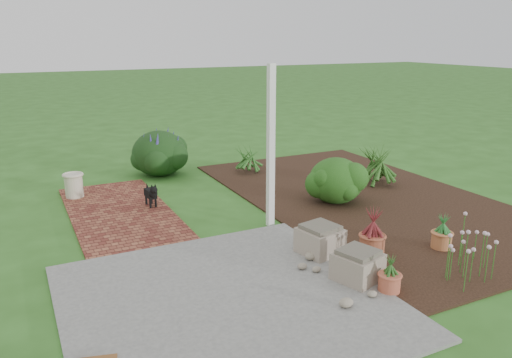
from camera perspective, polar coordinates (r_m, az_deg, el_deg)
name	(u,v)px	position (r m, az deg, el deg)	size (l,w,h in m)	color
ground	(256,231)	(7.69, -0.01, -5.94)	(80.00, 80.00, 0.00)	#2D5E1D
concrete_patio	(226,300)	(5.77, -3.49, -13.63)	(3.50, 3.50, 0.04)	slate
brick_path	(120,212)	(8.75, -15.29, -3.63)	(1.60, 3.50, 0.04)	maroon
garden_bed	(366,198)	(9.37, 12.43, -2.15)	(4.00, 7.00, 0.03)	black
veranda_post	(271,148)	(7.54, 1.70, 3.55)	(0.10, 0.10, 2.50)	white
stone_trough_near	(358,267)	(6.21, 11.53, -9.78)	(0.49, 0.49, 0.33)	gray
stone_trough_mid	(321,244)	(6.86, 7.46, -7.36)	(0.38, 0.38, 0.26)	#766F5B
stone_trough_far	(320,241)	(6.85, 7.32, -7.01)	(0.51, 0.51, 0.34)	gray
black_dog	(151,193)	(8.76, -11.89, -1.60)	(0.16, 0.46, 0.40)	black
cream_ceramic_urn	(74,186)	(9.68, -20.09, -0.71)	(0.32, 0.32, 0.43)	beige
evergreen_shrub	(336,179)	(8.93, 9.14, -0.03)	(0.96, 0.96, 0.82)	#0F370B
agapanthus_clump_back	(376,161)	(10.15, 13.56, 2.05)	(1.06, 1.06, 0.96)	#204214
agapanthus_clump_front	(248,157)	(10.71, -0.93, 2.56)	(0.80, 0.80, 0.71)	#193B10
pink_flower_patch	(463,247)	(6.80, 22.58, -7.21)	(0.96, 0.96, 0.61)	#113D0F
terracotta_pot_bronze	(372,244)	(6.96, 13.11, -7.30)	(0.34, 0.34, 0.27)	#9F5136
terracotta_pot_small_left	(442,240)	(7.45, 20.44, -6.54)	(0.27, 0.27, 0.23)	#B66B3D
terracotta_pot_small_right	(389,283)	(6.07, 15.00, -11.36)	(0.25, 0.25, 0.21)	#B8583E
purple_flowering_bush	(159,152)	(10.87, -11.01, 3.03)	(1.15, 1.15, 0.98)	black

